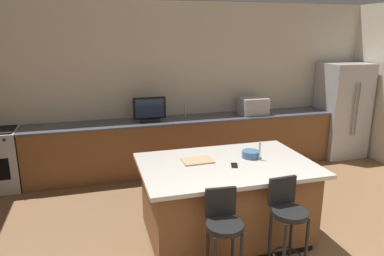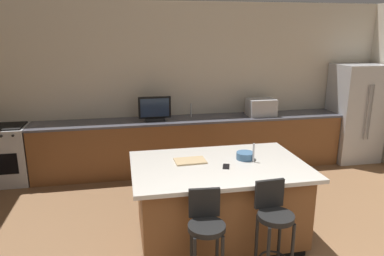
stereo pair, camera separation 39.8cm
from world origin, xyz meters
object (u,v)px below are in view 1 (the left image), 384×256
tv_monitor (150,110)px  fruit_bowl (251,154)px  microwave (253,106)px  bar_stool_left (224,233)px  refrigerator (341,110)px  cutting_board (197,161)px  cell_phone (234,165)px  kitchen_island (226,200)px  bar_stool_right (287,220)px

tv_monitor → fruit_bowl: bearing=-67.9°
microwave → bar_stool_left: bearing=-119.4°
refrigerator → cutting_board: (-3.53, -2.05, 0.05)m
tv_monitor → bar_stool_left: bearing=-86.8°
cell_phone → cutting_board: (-0.35, 0.24, 0.01)m
bar_stool_left → cutting_board: bar_stool_left is taller
microwave → fruit_bowl: (-1.04, -2.14, -0.10)m
kitchen_island → cutting_board: cutting_board is taller
bar_stool_left → cell_phone: bearing=65.9°
cutting_board → refrigerator: bearing=30.1°
tv_monitor → fruit_bowl: (0.85, -2.09, -0.14)m
kitchen_island → refrigerator: (3.23, 2.19, 0.42)m
refrigerator → fruit_bowl: (-2.89, -2.09, 0.08)m
bar_stool_left → bar_stool_right: (0.65, 0.01, 0.02)m
tv_monitor → bar_stool_right: bearing=-74.7°
refrigerator → cell_phone: 3.91m
tv_monitor → kitchen_island: bearing=-77.0°
tv_monitor → microwave: bearing=1.6°
bar_stool_left → cutting_board: bearing=92.1°
fruit_bowl → cutting_board: fruit_bowl is taller
bar_stool_left → bar_stool_right: 0.65m
kitchen_island → cutting_board: size_ratio=5.56×
refrigerator → microwave: size_ratio=3.74×
fruit_bowl → cutting_board: (-0.64, 0.04, -0.03)m
tv_monitor → cutting_board: size_ratio=1.54×
bar_stool_left → cell_phone: 0.90m
bar_stool_left → cell_phone: bar_stool_left is taller
fruit_bowl → bar_stool_left: bearing=-126.5°
bar_stool_left → bar_stool_right: bar_stool_right is taller
tv_monitor → bar_stool_right: tv_monitor is taller
bar_stool_right → cell_phone: 0.83m
bar_stool_left → fruit_bowl: fruit_bowl is taller
tv_monitor → bar_stool_right: size_ratio=0.53×
bar_stool_right → fruit_bowl: 0.98m
refrigerator → cell_phone: refrigerator is taller
tv_monitor → fruit_bowl: tv_monitor is taller
bar_stool_left → microwave: bearing=65.0°
kitchen_island → fruit_bowl: bearing=16.6°
bar_stool_right → cutting_board: (-0.61, 0.96, 0.33)m
tv_monitor → cell_phone: tv_monitor is taller
microwave → fruit_bowl: 2.38m
microwave → kitchen_island: bearing=-121.7°
microwave → tv_monitor: tv_monitor is taller
kitchen_island → cell_phone: 0.47m
kitchen_island → bar_stool_right: (0.31, -0.81, 0.14)m
refrigerator → microwave: refrigerator is taller
tv_monitor → bar_stool_right: 3.15m
kitchen_island → bar_stool_right: size_ratio=1.91×
bar_stool_right → cell_phone: (-0.26, 0.72, 0.32)m
microwave → bar_stool_left: size_ratio=0.49×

